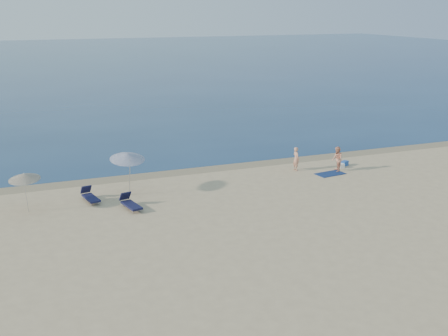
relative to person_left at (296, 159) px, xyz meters
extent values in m
plane|color=tan|center=(-3.10, -17.04, -0.78)|extent=(160.00, 160.00, 0.00)
cube|color=#0D294F|center=(-3.10, 82.96, -0.78)|extent=(240.00, 160.00, 0.01)
cube|color=#847254|center=(-3.10, 2.36, -0.78)|extent=(240.00, 1.60, 0.00)
imported|color=tan|center=(0.00, 0.00, 0.00)|extent=(0.40, 0.59, 1.57)
imported|color=tan|center=(2.35, -1.20, 0.04)|extent=(0.86, 0.96, 1.64)
cube|color=#0F1F4B|center=(1.66, -1.58, -0.77)|extent=(1.98, 1.28, 0.03)
cube|color=white|center=(3.10, -0.62, -0.64)|extent=(0.35, 0.30, 0.29)
cube|color=#1F4EA8|center=(3.61, -0.21, -0.62)|extent=(0.56, 0.49, 0.33)
cylinder|color=silver|center=(-11.25, -1.22, 0.32)|extent=(0.08, 0.44, 2.29)
cone|color=silver|center=(-11.25, -0.83, 1.45)|extent=(2.18, 2.20, 0.69)
sphere|color=silver|center=(-11.25, -0.83, 1.65)|extent=(0.07, 0.07, 0.07)
cylinder|color=silver|center=(-16.84, -1.91, 0.14)|extent=(0.14, 0.26, 1.95)
cone|color=beige|center=(-16.84, -1.68, 1.11)|extent=(2.17, 2.18, 0.50)
sphere|color=silver|center=(-16.84, -1.68, 1.28)|extent=(0.06, 0.06, 0.06)
cube|color=#16183E|center=(-13.50, -1.47, -0.56)|extent=(0.86, 1.63, 0.10)
cube|color=#16183E|center=(-13.65, -0.71, -0.27)|extent=(0.63, 0.48, 0.50)
cylinder|color=#A5A5AD|center=(-13.28, -1.43, -0.67)|extent=(0.03, 0.03, 0.23)
cube|color=#131435|center=(-11.67, -3.45, -0.55)|extent=(0.91, 1.68, 0.11)
cube|color=#131435|center=(-11.84, -2.68, -0.25)|extent=(0.65, 0.50, 0.51)
cylinder|color=#A5A5AD|center=(-11.44, -3.40, -0.67)|extent=(0.03, 0.03, 0.23)
camera|label=1|loc=(-17.20, -31.34, 9.59)|focal=45.00mm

